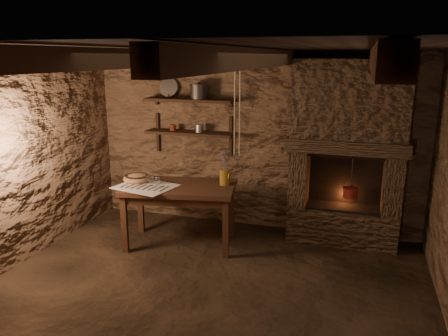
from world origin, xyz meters
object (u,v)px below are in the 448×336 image
(iron_stockpot, at_px, (199,92))
(red_pot, at_px, (351,192))
(stoneware_jug, at_px, (225,170))
(wooden_bowl, at_px, (137,179))
(work_table, at_px, (180,213))

(iron_stockpot, distance_m, red_pot, 2.35)
(red_pot, bearing_deg, stoneware_jug, -163.36)
(red_pot, bearing_deg, wooden_bowl, -165.72)
(work_table, bearing_deg, iron_stockpot, 79.94)
(iron_stockpot, bearing_deg, red_pot, -3.37)
(work_table, bearing_deg, wooden_bowl, 171.17)
(stoneware_jug, xyz_separation_m, iron_stockpot, (-0.54, 0.57, 0.89))
(wooden_bowl, bearing_deg, work_table, 1.93)
(work_table, height_order, red_pot, red_pot)
(wooden_bowl, bearing_deg, red_pot, 14.28)
(work_table, xyz_separation_m, stoneware_jug, (0.53, 0.19, 0.55))
(work_table, distance_m, stoneware_jug, 0.79)
(work_table, distance_m, wooden_bowl, 0.70)
(stoneware_jug, bearing_deg, iron_stockpot, 130.73)
(iron_stockpot, bearing_deg, wooden_bowl, -125.86)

